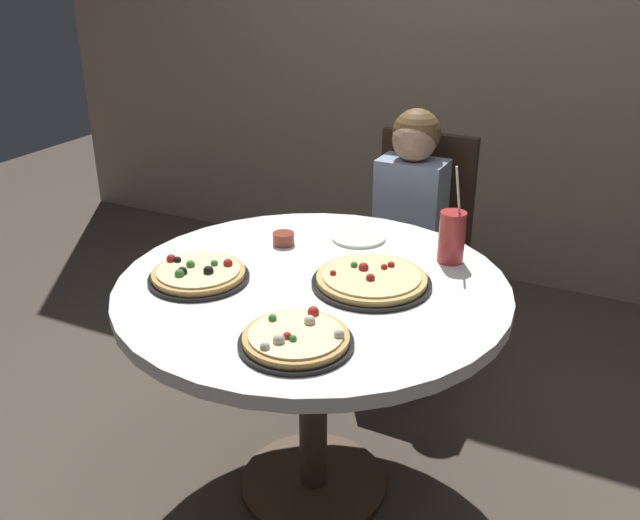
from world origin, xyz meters
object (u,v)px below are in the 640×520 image
diner_child (401,264)px  sauce_bowl (284,239)px  pizza_cheese (371,280)px  pizza_pepperoni (296,339)px  plate_small (359,237)px  chair_wooden (418,237)px  pizza_veggie (198,274)px  dining_table (313,315)px  soda_cup (452,237)px

diner_child → sauce_bowl: 0.68m
pizza_cheese → pizza_pepperoni: same height
pizza_cheese → plate_small: bearing=119.3°
diner_child → plate_small: bearing=-91.0°
chair_wooden → pizza_veggie: 1.17m
pizza_cheese → pizza_veggie: bearing=-157.8°
dining_table → diner_child: bearing=90.1°
pizza_cheese → pizza_pepperoni: (-0.04, -0.38, 0.00)m
dining_table → diner_child: size_ratio=1.05×
pizza_pepperoni → soda_cup: (0.19, 0.64, 0.06)m
pizza_pepperoni → pizza_cheese: bearing=84.1°
chair_wooden → soda_cup: soda_cup is taller
pizza_veggie → diner_child: bearing=71.8°
chair_wooden → plate_small: size_ratio=5.28×
pizza_veggie → pizza_cheese: size_ratio=0.85×
pizza_veggie → soda_cup: soda_cup is taller
diner_child → plate_small: (-0.01, -0.43, 0.27)m
dining_table → chair_wooden: 0.98m
diner_child → pizza_veggie: bearing=-108.2°
plate_small → chair_wooden: bearing=89.0°
pizza_cheese → sauce_bowl: (-0.37, 0.15, 0.00)m
chair_wooden → pizza_pepperoni: (0.12, -1.30, 0.24)m
diner_child → pizza_cheese: (0.16, -0.73, 0.28)m
pizza_veggie → pizza_pepperoni: bearing=-24.7°
pizza_cheese → plate_small: 0.35m
dining_table → plate_small: size_ratio=6.32×
diner_child → pizza_veggie: diner_child is taller
soda_cup → plate_small: 0.33m
pizza_veggie → plate_small: pizza_veggie is taller
pizza_pepperoni → plate_small: bearing=100.7°
chair_wooden → dining_table: bearing=-90.1°
dining_table → plate_small: bearing=91.5°
chair_wooden → diner_child: (-0.00, -0.18, -0.05)m
soda_cup → dining_table: bearing=-134.7°
dining_table → chair_wooden: (0.00, 0.97, -0.11)m
dining_table → sauce_bowl: sauce_bowl is taller
chair_wooden → diner_child: size_ratio=0.88×
dining_table → sauce_bowl: bearing=135.2°
diner_child → pizza_cheese: diner_child is taller
sauce_bowl → plate_small: (0.20, 0.15, -0.02)m
dining_table → pizza_cheese: (0.16, 0.06, 0.12)m
sauce_bowl → dining_table: bearing=-44.8°
pizza_pepperoni → dining_table: bearing=110.2°
pizza_cheese → soda_cup: soda_cup is taller
plate_small → soda_cup: bearing=-7.2°
pizza_veggie → pizza_pepperoni: same height
pizza_cheese → plate_small: pizza_cheese is taller
pizza_veggie → plate_small: (0.29, 0.49, -0.01)m
pizza_cheese → sauce_bowl: pizza_cheese is taller
dining_table → soda_cup: soda_cup is taller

